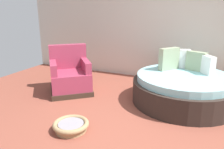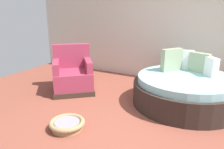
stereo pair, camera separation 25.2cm
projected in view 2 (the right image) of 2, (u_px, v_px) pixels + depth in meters
The scene contains 5 objects.
ground_plane at pixel (142, 131), 3.10m from camera, with size 8.00×8.00×0.02m, color brown.
back_wall at pixel (185, 24), 4.80m from camera, with size 8.00×0.12×2.68m, color beige.
round_daybed at pixel (185, 90), 3.89m from camera, with size 1.83×1.83×0.94m.
red_armchair at pixel (73, 75), 4.52m from camera, with size 1.13×1.13×0.94m.
pet_basket at pixel (67, 124), 3.11m from camera, with size 0.51×0.51×0.13m.
Camera 2 is at (0.92, -2.61, 1.65)m, focal length 35.03 mm.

